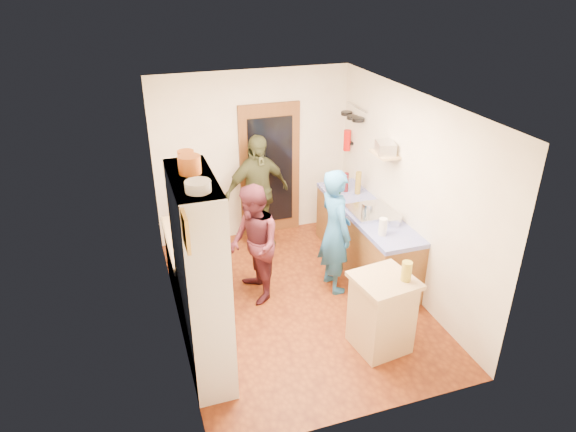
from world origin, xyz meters
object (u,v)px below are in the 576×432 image
hutch_body (201,279)px  island_base (381,315)px  person_hob (338,232)px  right_counter_base (365,240)px  person_back (258,193)px  person_left (255,243)px

hutch_body → island_base: 2.05m
hutch_body → person_hob: hutch_body is taller
island_base → person_hob: 1.32m
right_counter_base → person_back: (-1.26, 1.06, 0.47)m
island_base → person_back: (-0.67, 2.68, 0.46)m
hutch_body → person_back: (1.24, 2.36, -0.21)m
right_counter_base → person_hob: size_ratio=1.30×
island_base → person_hob: bearing=89.7°
person_hob → person_left: person_hob is taller
person_back → person_hob: bearing=-77.8°
person_back → person_left: bearing=-120.2°
right_counter_base → island_base: size_ratio=2.56×
hutch_body → person_back: 2.68m
island_base → person_back: size_ratio=0.49×
hutch_body → island_base: hutch_body is taller
person_hob → person_left: 1.08m
person_hob → person_left: (-1.07, 0.16, -0.06)m
right_counter_base → island_base: island_base is taller
right_counter_base → island_base: bearing=-110.1°
hutch_body → person_left: size_ratio=1.41×
right_counter_base → person_back: size_ratio=1.24×
hutch_body → right_counter_base: size_ratio=1.00×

